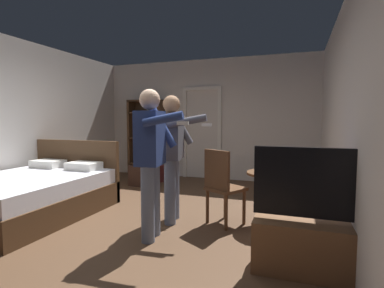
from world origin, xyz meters
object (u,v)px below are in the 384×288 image
at_px(wooden_chair, 222,184).
at_px(suitcase_small, 142,176).
at_px(suitcase_dark, 152,173).
at_px(bookshelf, 147,135).
at_px(person_striped_shirt, 173,149).
at_px(bed, 33,194).
at_px(person_blue_shirt, 151,154).
at_px(tv_flatscreen, 315,238).
at_px(bottle_on_table, 284,166).
at_px(laptop, 271,169).
at_px(side_table, 272,190).

height_order(wooden_chair, suitcase_small, wooden_chair).
height_order(wooden_chair, suitcase_dark, wooden_chair).
distance_m(bookshelf, wooden_chair, 3.80).
xyz_separation_m(person_striped_shirt, suitcase_dark, (-1.48, 2.26, -0.81)).
distance_m(bed, person_blue_shirt, 2.16).
height_order(tv_flatscreen, person_striped_shirt, person_striped_shirt).
height_order(bed, suitcase_small, bed).
relative_size(bed, suitcase_small, 4.09).
xyz_separation_m(bottle_on_table, wooden_chair, (-0.76, -0.12, -0.26)).
height_order(bookshelf, suitcase_small, bookshelf).
distance_m(laptop, wooden_chair, 0.66).
relative_size(side_table, person_blue_shirt, 0.41).
xyz_separation_m(bookshelf, person_striped_shirt, (1.91, -2.84, -0.02)).
distance_m(laptop, bottle_on_table, 0.17).
height_order(person_blue_shirt, suitcase_dark, person_blue_shirt).
xyz_separation_m(person_blue_shirt, suitcase_dark, (-1.49, 2.88, -0.81)).
distance_m(side_table, laptop, 0.28).
bearing_deg(person_blue_shirt, laptop, 34.12).
distance_m(laptop, person_blue_shirt, 1.54).
xyz_separation_m(bookshelf, tv_flatscreen, (3.64, -3.70, -0.67)).
xyz_separation_m(tv_flatscreen, wooden_chair, (-1.07, 0.93, 0.22)).
xyz_separation_m(laptop, wooden_chair, (-0.60, -0.16, -0.21)).
bearing_deg(person_blue_shirt, suitcase_dark, 117.24).
bearing_deg(bed, side_table, 11.73).
bearing_deg(bookshelf, bottle_on_table, -38.47).
distance_m(laptop, person_striped_shirt, 1.31).
relative_size(laptop, bottle_on_table, 1.69).
bearing_deg(laptop, bookshelf, 140.59).
xyz_separation_m(bookshelf, bottle_on_table, (3.33, -2.64, -0.20)).
xyz_separation_m(side_table, person_blue_shirt, (-1.28, -0.90, 0.51)).
xyz_separation_m(bed, suitcase_dark, (0.55, 2.68, -0.12)).
bearing_deg(side_table, wooden_chair, -162.14).
xyz_separation_m(bed, person_striped_shirt, (2.03, 0.42, 0.68)).
bearing_deg(suitcase_dark, bed, -84.67).
height_order(tv_flatscreen, suitcase_dark, tv_flatscreen).
bearing_deg(wooden_chair, tv_flatscreen, -41.06).
xyz_separation_m(wooden_chair, suitcase_small, (-2.10, 1.68, -0.33)).
relative_size(bed, tv_flatscreen, 1.84).
distance_m(tv_flatscreen, suitcase_small, 4.12).
relative_size(tv_flatscreen, laptop, 2.78).
relative_size(bookshelf, wooden_chair, 1.87).
xyz_separation_m(bottle_on_table, suitcase_dark, (-2.90, 2.07, -0.62)).
xyz_separation_m(bookshelf, suitcase_small, (0.46, -1.08, -0.79)).
relative_size(side_table, suitcase_small, 1.37).
bearing_deg(side_table, person_blue_shirt, -144.98).
distance_m(wooden_chair, person_striped_shirt, 0.80).
bearing_deg(bottle_on_table, suitcase_small, 151.41).
distance_m(tv_flatscreen, laptop, 1.26).
bearing_deg(person_blue_shirt, bottle_on_table, 29.90).
bearing_deg(person_striped_shirt, laptop, 10.31).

